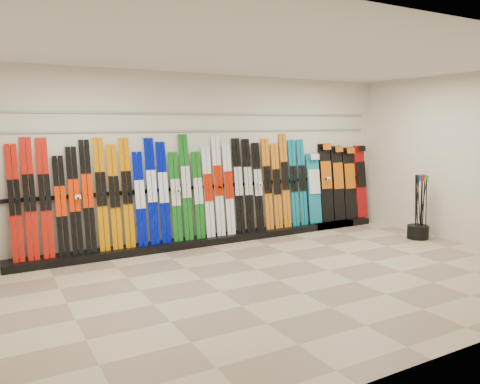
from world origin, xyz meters
TOP-DOWN VIEW (x-y plane):
  - floor at (0.00, 0.00)m, footprint 8.00×8.00m
  - back_wall at (0.00, 2.50)m, footprint 8.00×0.00m
  - right_wall at (4.00, 0.00)m, footprint 0.00×5.00m
  - ceiling at (0.00, 0.00)m, footprint 8.00×8.00m
  - ski_rack_base at (0.22, 2.28)m, footprint 8.00×0.40m
  - skis at (-0.46, 2.35)m, footprint 5.37×0.27m
  - snowboards at (3.09, 2.36)m, footprint 1.57×0.25m
  - pole_bin at (3.60, 0.68)m, footprint 0.39×0.39m
  - ski_poles at (3.63, 0.69)m, footprint 0.23×0.30m
  - slatwall_rail_0 at (0.00, 2.48)m, footprint 7.60×0.02m
  - slatwall_rail_1 at (0.00, 2.48)m, footprint 7.60×0.02m

SIDE VIEW (x-z plane):
  - floor at x=0.00m, z-range 0.00..0.00m
  - ski_rack_base at x=0.22m, z-range 0.00..0.12m
  - pole_bin at x=3.60m, z-range 0.00..0.25m
  - ski_poles at x=3.63m, z-range 0.02..1.20m
  - snowboards at x=3.09m, z-range 0.08..1.68m
  - skis at x=-0.46m, z-range 0.06..1.89m
  - back_wall at x=0.00m, z-range -2.50..5.50m
  - right_wall at x=4.00m, z-range -1.00..4.00m
  - slatwall_rail_0 at x=0.00m, z-range 1.98..2.02m
  - slatwall_rail_1 at x=0.00m, z-range 2.28..2.31m
  - ceiling at x=0.00m, z-range 3.00..3.00m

